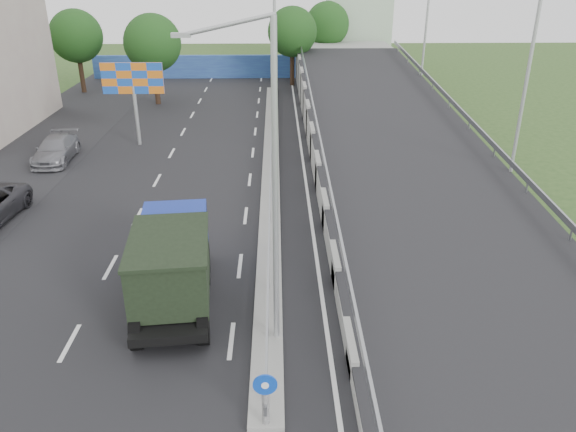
{
  "coord_description": "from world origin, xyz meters",
  "views": [
    {
      "loc": [
        0.34,
        -9.18,
        11.43
      ],
      "look_at": [
        0.78,
        11.13,
        2.2
      ],
      "focal_mm": 35.0,
      "sensor_mm": 36.0,
      "label": 1
    }
  ],
  "objects_px": {
    "billboard": "(133,83)",
    "dump_truck": "(173,261)",
    "sign_bollard": "(265,399)",
    "lamp_post_near": "(268,176)",
    "lamp_post_mid": "(272,62)",
    "church": "(358,19)",
    "parked_car_d": "(56,149)",
    "lamp_post_far": "(273,27)"
  },
  "relations": [
    {
      "from": "billboard",
      "to": "dump_truck",
      "type": "xyz_separation_m",
      "value": [
        5.59,
        -19.49,
        -2.53
      ]
    },
    {
      "from": "sign_bollard",
      "to": "lamp_post_near",
      "type": "distance_m",
      "value": 6.12
    },
    {
      "from": "lamp_post_mid",
      "to": "billboard",
      "type": "relative_size",
      "value": 1.83
    },
    {
      "from": "billboard",
      "to": "dump_truck",
      "type": "height_order",
      "value": "billboard"
    },
    {
      "from": "sign_bollard",
      "to": "billboard",
      "type": "xyz_separation_m",
      "value": [
        -9.0,
        25.83,
        3.15
      ]
    },
    {
      "from": "lamp_post_near",
      "to": "dump_truck",
      "type": "distance_m",
      "value": 6.0
    },
    {
      "from": "church",
      "to": "dump_truck",
      "type": "xyz_separation_m",
      "value": [
        -13.41,
        -51.49,
        -3.66
      ]
    },
    {
      "from": "lamp_post_near",
      "to": "church",
      "type": "relative_size",
      "value": 0.73
    },
    {
      "from": "lamp_post_near",
      "to": "parked_car_d",
      "type": "relative_size",
      "value": 2.0
    },
    {
      "from": "lamp_post_mid",
      "to": "dump_truck",
      "type": "xyz_separation_m",
      "value": [
        -3.52,
        -17.49,
        -4.16
      ]
    },
    {
      "from": "billboard",
      "to": "lamp_post_mid",
      "type": "bearing_deg",
      "value": -12.38
    },
    {
      "from": "lamp_post_mid",
      "to": "parked_car_d",
      "type": "height_order",
      "value": "lamp_post_mid"
    },
    {
      "from": "sign_bollard",
      "to": "lamp_post_mid",
      "type": "distance_m",
      "value": 24.3
    },
    {
      "from": "billboard",
      "to": "parked_car_d",
      "type": "height_order",
      "value": "billboard"
    },
    {
      "from": "lamp_post_mid",
      "to": "dump_truck",
      "type": "height_order",
      "value": "lamp_post_mid"
    },
    {
      "from": "lamp_post_near",
      "to": "billboard",
      "type": "height_order",
      "value": "lamp_post_near"
    },
    {
      "from": "lamp_post_near",
      "to": "lamp_post_mid",
      "type": "relative_size",
      "value": 1.0
    },
    {
      "from": "dump_truck",
      "to": "parked_car_d",
      "type": "bearing_deg",
      "value": 115.91
    },
    {
      "from": "sign_bollard",
      "to": "lamp_post_far",
      "type": "height_order",
      "value": "lamp_post_far"
    },
    {
      "from": "billboard",
      "to": "dump_truck",
      "type": "bearing_deg",
      "value": -74.0
    },
    {
      "from": "sign_bollard",
      "to": "lamp_post_far",
      "type": "relative_size",
      "value": 0.17
    },
    {
      "from": "lamp_post_near",
      "to": "dump_truck",
      "type": "relative_size",
      "value": 1.44
    },
    {
      "from": "lamp_post_far",
      "to": "parked_car_d",
      "type": "xyz_separation_m",
      "value": [
        -13.55,
        -21.28,
        -5.08
      ]
    },
    {
      "from": "sign_bollard",
      "to": "lamp_post_near",
      "type": "xyz_separation_m",
      "value": [
        0.11,
        3.83,
        4.77
      ]
    },
    {
      "from": "lamp_post_mid",
      "to": "parked_car_d",
      "type": "xyz_separation_m",
      "value": [
        -13.55,
        -1.28,
        -5.08
      ]
    },
    {
      "from": "parked_car_d",
      "to": "church",
      "type": "bearing_deg",
      "value": 53.02
    },
    {
      "from": "dump_truck",
      "to": "parked_car_d",
      "type": "xyz_separation_m",
      "value": [
        -10.03,
        16.21,
        -0.92
      ]
    },
    {
      "from": "lamp_post_near",
      "to": "sign_bollard",
      "type": "bearing_deg",
      "value": -91.64
    },
    {
      "from": "lamp_post_far",
      "to": "church",
      "type": "xyz_separation_m",
      "value": [
        9.89,
        14.0,
        -0.5
      ]
    },
    {
      "from": "billboard",
      "to": "sign_bollard",
      "type": "bearing_deg",
      "value": -70.79
    },
    {
      "from": "lamp_post_mid",
      "to": "lamp_post_far",
      "type": "xyz_separation_m",
      "value": [
        0.0,
        20.0,
        0.0
      ]
    },
    {
      "from": "church",
      "to": "dump_truck",
      "type": "height_order",
      "value": "church"
    },
    {
      "from": "church",
      "to": "lamp_post_near",
      "type": "bearing_deg",
      "value": -100.38
    },
    {
      "from": "lamp_post_mid",
      "to": "church",
      "type": "height_order",
      "value": "church"
    },
    {
      "from": "sign_bollard",
      "to": "lamp_post_near",
      "type": "relative_size",
      "value": 0.17
    },
    {
      "from": "church",
      "to": "billboard",
      "type": "xyz_separation_m",
      "value": [
        -19.0,
        -32.0,
        -1.12
      ]
    },
    {
      "from": "lamp_post_mid",
      "to": "dump_truck",
      "type": "bearing_deg",
      "value": -101.38
    },
    {
      "from": "dump_truck",
      "to": "lamp_post_far",
      "type": "bearing_deg",
      "value": 78.79
    },
    {
      "from": "lamp_post_mid",
      "to": "lamp_post_far",
      "type": "height_order",
      "value": "same"
    },
    {
      "from": "lamp_post_near",
      "to": "billboard",
      "type": "distance_m",
      "value": 23.87
    },
    {
      "from": "sign_bollard",
      "to": "billboard",
      "type": "distance_m",
      "value": 27.53
    },
    {
      "from": "lamp_post_mid",
      "to": "lamp_post_far",
      "type": "distance_m",
      "value": 20.0
    }
  ]
}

